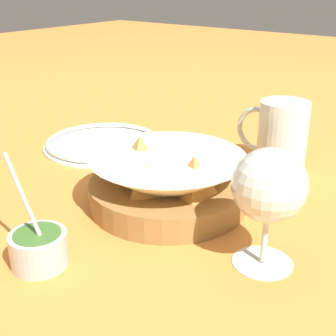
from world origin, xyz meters
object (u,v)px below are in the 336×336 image
at_px(food_basket, 168,183).
at_px(sauce_cup, 39,247).
at_px(beer_mug, 281,138).
at_px(wine_glass, 269,189).
at_px(side_plate, 103,143).

xyz_separation_m(food_basket, sauce_cup, (0.02, 0.21, -0.01)).
xyz_separation_m(sauce_cup, beer_mug, (-0.09, -0.43, 0.03)).
bearing_deg(beer_mug, wine_glass, 111.80).
xyz_separation_m(wine_glass, side_plate, (0.42, -0.17, -0.09)).
distance_m(food_basket, side_plate, 0.27).
relative_size(food_basket, wine_glass, 1.61).
bearing_deg(beer_mug, food_basket, 72.84).
relative_size(food_basket, sauce_cup, 1.75).
height_order(food_basket, sauce_cup, sauce_cup).
height_order(wine_glass, side_plate, wine_glass).
bearing_deg(side_plate, wine_glass, 158.29).
bearing_deg(side_plate, beer_mug, -161.78).
distance_m(wine_glass, beer_mug, 0.30).
xyz_separation_m(food_basket, side_plate, (0.25, -0.12, -0.03)).
xyz_separation_m(sauce_cup, side_plate, (0.22, -0.33, -0.02)).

